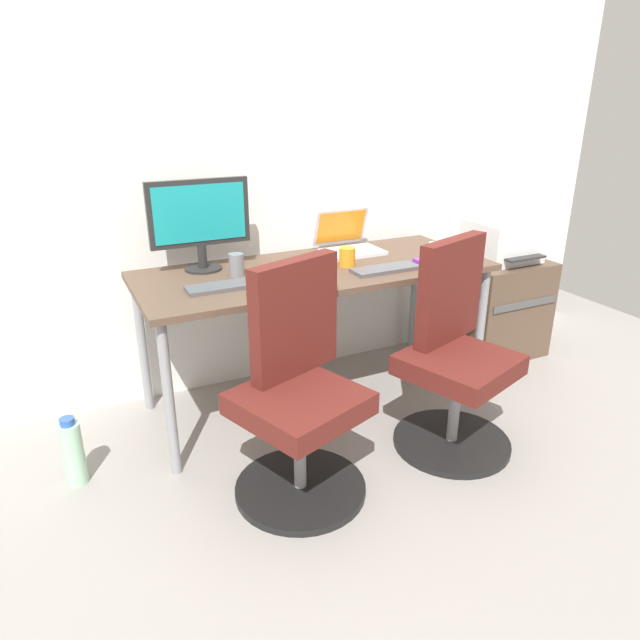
{
  "coord_description": "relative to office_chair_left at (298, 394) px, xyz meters",
  "views": [
    {
      "loc": [
        -1.17,
        -2.44,
        1.54
      ],
      "look_at": [
        0.0,
        -0.05,
        0.48
      ],
      "focal_mm": 32.24,
      "sensor_mm": 36.0,
      "label": 1
    }
  ],
  "objects": [
    {
      "name": "water_bottle_on_floor",
      "position": [
        -0.84,
        0.41,
        -0.28
      ],
      "size": [
        0.09,
        0.09,
        0.31
      ],
      "color": "#A5D8B2",
      "rests_on": "ground"
    },
    {
      "name": "ground_plane",
      "position": [
        0.37,
        0.6,
        -0.42
      ],
      "size": [
        5.28,
        5.28,
        0.0
      ],
      "primitive_type": "plane",
      "color": "gray"
    },
    {
      "name": "pen_cup",
      "position": [
        -0.02,
        0.65,
        0.37
      ],
      "size": [
        0.07,
        0.07,
        0.1
      ],
      "primitive_type": "cylinder",
      "color": "slate",
      "rests_on": "desk"
    },
    {
      "name": "back_wall",
      "position": [
        0.37,
        1.03,
        0.88
      ],
      "size": [
        4.4,
        0.04,
        2.6
      ],
      "primitive_type": "cube",
      "color": "white",
      "rests_on": "ground"
    },
    {
      "name": "coffee_mug",
      "position": [
        0.52,
        0.56,
        0.36
      ],
      "size": [
        0.08,
        0.08,
        0.09
      ],
      "primitive_type": "cylinder",
      "color": "orange",
      "rests_on": "desk"
    },
    {
      "name": "office_chair_left",
      "position": [
        0.0,
        0.0,
        0.0
      ],
      "size": [
        0.56,
        0.56,
        0.94
      ],
      "color": "black",
      "rests_on": "ground"
    },
    {
      "name": "side_cabinet",
      "position": [
        1.65,
        0.7,
        -0.13
      ],
      "size": [
        0.53,
        0.49,
        0.59
      ],
      "color": "brown",
      "rests_on": "ground"
    },
    {
      "name": "desktop_monitor",
      "position": [
        -0.14,
        0.81,
        0.56
      ],
      "size": [
        0.48,
        0.18,
        0.43
      ],
      "color": "#262626",
      "rests_on": "desk"
    },
    {
      "name": "mouse_by_laptop",
      "position": [
        1.14,
        0.67,
        0.33
      ],
      "size": [
        0.06,
        0.1,
        0.03
      ],
      "primitive_type": "ellipsoid",
      "color": "silver",
      "rests_on": "desk"
    },
    {
      "name": "desk",
      "position": [
        0.37,
        0.6,
        0.25
      ],
      "size": [
        1.74,
        0.71,
        0.74
      ],
      "color": "brown",
      "rests_on": "ground"
    },
    {
      "name": "notebook",
      "position": [
        0.94,
        0.38,
        0.33
      ],
      "size": [
        0.21,
        0.15,
        0.03
      ],
      "primitive_type": "cube",
      "color": "purple",
      "rests_on": "desk"
    },
    {
      "name": "open_laptop",
      "position": [
        0.66,
        0.81,
        0.37
      ],
      "size": [
        0.31,
        0.29,
        0.22
      ],
      "color": "silver",
      "rests_on": "desk"
    },
    {
      "name": "printer",
      "position": [
        1.65,
        0.7,
        0.29
      ],
      "size": [
        0.38,
        0.4,
        0.24
      ],
      "color": "silver",
      "rests_on": "side_cabinet"
    },
    {
      "name": "mouse_by_monitor",
      "position": [
        0.08,
        0.32,
        0.33
      ],
      "size": [
        0.06,
        0.1,
        0.03
      ],
      "primitive_type": "ellipsoid",
      "color": "#515156",
      "rests_on": "desk"
    },
    {
      "name": "keyboard_by_monitor",
      "position": [
        -0.13,
        0.49,
        0.32
      ],
      "size": [
        0.34,
        0.12,
        0.02
      ],
      "primitive_type": "cube",
      "color": "#515156",
      "rests_on": "desk"
    },
    {
      "name": "keyboard_by_laptop",
      "position": [
        0.65,
        0.41,
        0.32
      ],
      "size": [
        0.34,
        0.12,
        0.02
      ],
      "primitive_type": "cube",
      "color": "#515156",
      "rests_on": "desk"
    },
    {
      "name": "office_chair_right",
      "position": [
        0.77,
        0.0,
        0.0
      ],
      "size": [
        0.56,
        0.56,
        0.94
      ],
      "color": "black",
      "rests_on": "ground"
    }
  ]
}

